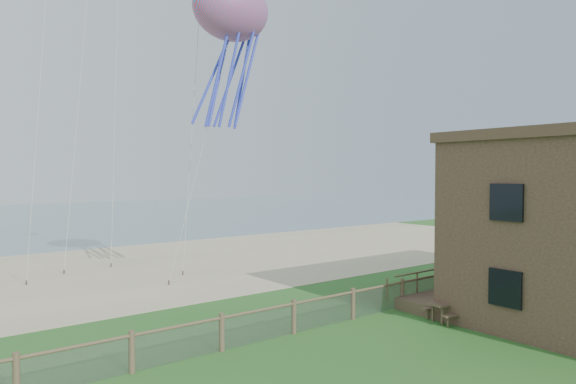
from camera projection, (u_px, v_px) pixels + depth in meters
sand_beach at (131, 269)px, 31.20m from camera, size 72.00×20.00×0.02m
ocean at (5, 219)px, 65.97m from camera, size 160.00×68.00×0.02m
chainlink_fence at (294, 319)px, 18.53m from camera, size 36.20×0.20×1.25m
motel_deck at (509, 284)px, 25.70m from camera, size 15.00×2.00×0.50m
picnic_table at (452, 311)px, 20.20m from camera, size 2.18×1.83×0.81m
octopus_kite at (231, 50)px, 25.14m from camera, size 4.49×3.85×7.78m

